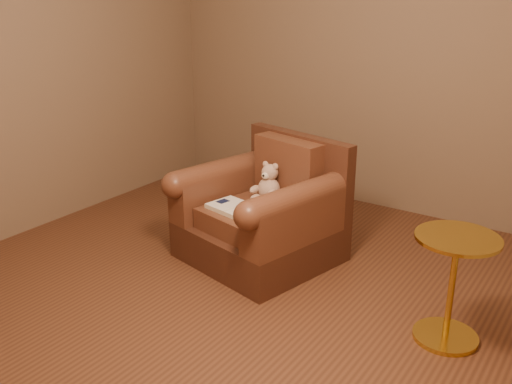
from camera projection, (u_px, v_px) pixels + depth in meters
The scene contains 6 objects.
floor at pixel (238, 298), 3.56m from camera, with size 4.00×4.00×0.00m, color brown.
room at pixel (234, 10), 2.97m from camera, with size 4.02×4.02×2.71m.
armchair at pixel (264, 214), 4.00m from camera, with size 1.11×1.07×0.84m.
teddy_bear at pixel (268, 186), 4.02m from camera, with size 0.20×0.23×0.28m.
guidebook at pixel (237, 209), 3.84m from camera, with size 0.44×0.31×0.03m.
side_table at pixel (452, 285), 3.04m from camera, with size 0.44×0.44×0.62m.
Camera 1 is at (1.84, -2.52, 1.83)m, focal length 40.00 mm.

